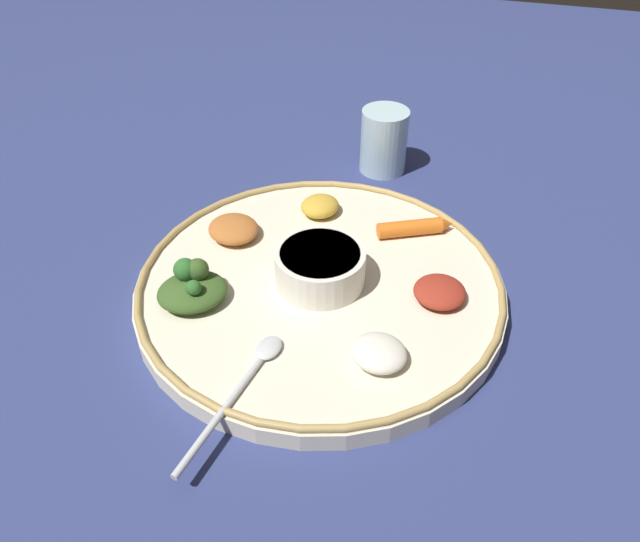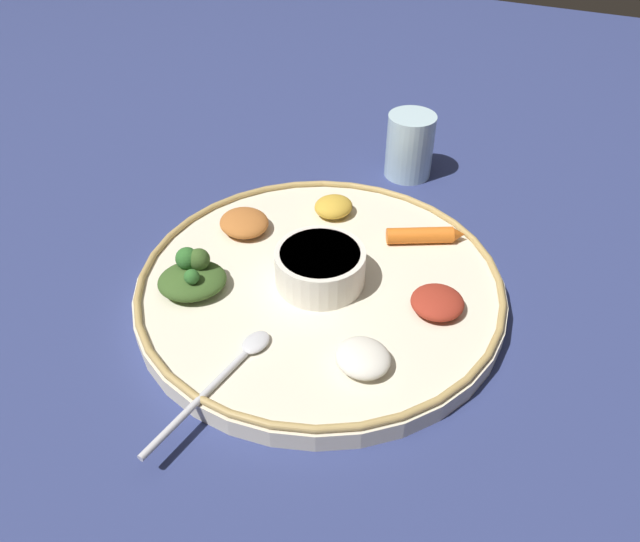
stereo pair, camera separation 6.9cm
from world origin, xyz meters
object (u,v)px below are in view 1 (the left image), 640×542
(carrot_near_spoon, at_px, (415,228))
(drinking_glass, at_px, (384,145))
(center_bowl, at_px, (320,266))
(spoon, at_px, (247,378))
(greens_pile, at_px, (192,287))

(carrot_near_spoon, relative_size, drinking_glass, 1.01)
(center_bowl, xyz_separation_m, spoon, (0.16, -0.03, -0.02))
(carrot_near_spoon, bearing_deg, center_bowl, -36.42)
(center_bowl, bearing_deg, spoon, -9.53)
(center_bowl, relative_size, drinking_glass, 1.08)
(carrot_near_spoon, bearing_deg, drinking_glass, -156.92)
(greens_pile, xyz_separation_m, drinking_glass, (-0.37, 0.14, 0.00))
(spoon, height_order, carrot_near_spoon, carrot_near_spoon)
(carrot_near_spoon, bearing_deg, spoon, -22.36)
(spoon, height_order, drinking_glass, drinking_glass)
(center_bowl, height_order, drinking_glass, drinking_glass)
(greens_pile, distance_m, drinking_glass, 0.39)
(spoon, bearing_deg, drinking_glass, 175.33)
(greens_pile, bearing_deg, drinking_glass, 159.67)
(center_bowl, height_order, spoon, center_bowl)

